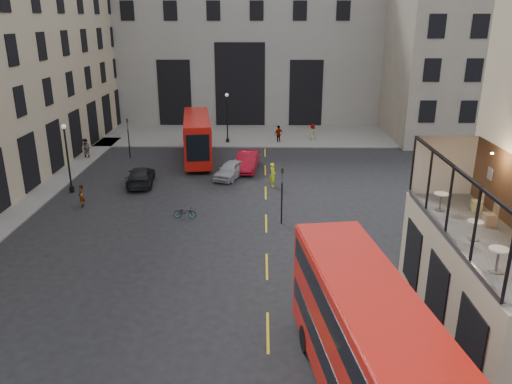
{
  "coord_description": "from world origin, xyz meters",
  "views": [
    {
      "loc": [
        -2.27,
        -18.22,
        12.81
      ],
      "look_at": [
        -2.64,
        9.68,
        3.0
      ],
      "focal_mm": 35.0,
      "sensor_mm": 36.0,
      "label": 1
    }
  ],
  "objects_px": {
    "car_b": "(247,161)",
    "cafe_chair_d": "(477,205)",
    "cafe_table_far": "(441,199)",
    "bicycle": "(185,212)",
    "car_c": "(141,176)",
    "traffic_light_near": "(282,189)",
    "street_lamp_a": "(68,162)",
    "street_lamp_b": "(227,121)",
    "bus_near": "(371,352)",
    "traffic_light_far": "(128,133)",
    "pedestrian_a": "(86,149)",
    "pedestrian_d": "(312,132)",
    "pedestrian_e": "(81,196)",
    "bus_far": "(197,136)",
    "cyclist": "(273,175)",
    "cafe_table_mid": "(475,227)",
    "cafe_table_near": "(498,257)",
    "pedestrian_b": "(203,125)",
    "pedestrian_c": "(279,134)",
    "car_a": "(231,170)",
    "cafe_chair_c": "(490,219)"
  },
  "relations": [
    {
      "from": "pedestrian_b",
      "to": "pedestrian_e",
      "type": "xyz_separation_m",
      "value": [
        -5.76,
        -25.05,
        0.01
      ]
    },
    {
      "from": "bus_far",
      "to": "pedestrian_d",
      "type": "relative_size",
      "value": 5.9
    },
    {
      "from": "car_b",
      "to": "cafe_chair_d",
      "type": "xyz_separation_m",
      "value": [
        10.96,
        -21.33,
        4.05
      ]
    },
    {
      "from": "traffic_light_far",
      "to": "cafe_table_far",
      "type": "distance_m",
      "value": 32.77
    },
    {
      "from": "traffic_light_near",
      "to": "car_a",
      "type": "bearing_deg",
      "value": 111.87
    },
    {
      "from": "cyclist",
      "to": "pedestrian_d",
      "type": "relative_size",
      "value": 1.07
    },
    {
      "from": "cafe_table_mid",
      "to": "car_c",
      "type": "bearing_deg",
      "value": 131.61
    },
    {
      "from": "bicycle",
      "to": "pedestrian_d",
      "type": "distance_m",
      "value": 24.9
    },
    {
      "from": "car_c",
      "to": "pedestrian_d",
      "type": "bearing_deg",
      "value": -141.48
    },
    {
      "from": "bus_far",
      "to": "bicycle",
      "type": "height_order",
      "value": "bus_far"
    },
    {
      "from": "traffic_light_near",
      "to": "cafe_table_near",
      "type": "bearing_deg",
      "value": -65.8
    },
    {
      "from": "car_a",
      "to": "cafe_chair_d",
      "type": "xyz_separation_m",
      "value": [
        12.3,
        -19.02,
        4.16
      ]
    },
    {
      "from": "cafe_chair_d",
      "to": "car_c",
      "type": "bearing_deg",
      "value": 138.49
    },
    {
      "from": "pedestrian_d",
      "to": "cafe_chair_d",
      "type": "bearing_deg",
      "value": 170.92
    },
    {
      "from": "street_lamp_a",
      "to": "pedestrian_a",
      "type": "height_order",
      "value": "street_lamp_a"
    },
    {
      "from": "street_lamp_b",
      "to": "bus_near",
      "type": "xyz_separation_m",
      "value": [
        7.25,
        -38.77,
        0.26
      ]
    },
    {
      "from": "car_c",
      "to": "pedestrian_a",
      "type": "relative_size",
      "value": 2.49
    },
    {
      "from": "bus_near",
      "to": "car_b",
      "type": "bearing_deg",
      "value": 99.52
    },
    {
      "from": "street_lamp_a",
      "to": "car_c",
      "type": "distance_m",
      "value": 5.58
    },
    {
      "from": "cafe_table_near",
      "to": "cafe_chair_d",
      "type": "distance_m",
      "value": 5.97
    },
    {
      "from": "pedestrian_b",
      "to": "cafe_chair_c",
      "type": "relative_size",
      "value": 1.74
    },
    {
      "from": "cyclist",
      "to": "pedestrian_d",
      "type": "distance_m",
      "value": 16.41
    },
    {
      "from": "bus_far",
      "to": "traffic_light_far",
      "type": "bearing_deg",
      "value": 175.13
    },
    {
      "from": "pedestrian_c",
      "to": "cafe_table_mid",
      "type": "height_order",
      "value": "cafe_table_mid"
    },
    {
      "from": "bus_near",
      "to": "pedestrian_e",
      "type": "bearing_deg",
      "value": 129.83
    },
    {
      "from": "bus_far",
      "to": "cafe_table_mid",
      "type": "bearing_deg",
      "value": -62.66
    },
    {
      "from": "street_lamp_b",
      "to": "bus_near",
      "type": "bearing_deg",
      "value": -79.41
    },
    {
      "from": "street_lamp_a",
      "to": "car_c",
      "type": "relative_size",
      "value": 1.1
    },
    {
      "from": "street_lamp_b",
      "to": "pedestrian_a",
      "type": "xyz_separation_m",
      "value": [
        -13.0,
        -6.48,
        -1.42
      ]
    },
    {
      "from": "pedestrian_d",
      "to": "pedestrian_a",
      "type": "bearing_deg",
      "value": 93.1
    },
    {
      "from": "pedestrian_b",
      "to": "cafe_table_far",
      "type": "height_order",
      "value": "cafe_table_far"
    },
    {
      "from": "cafe_table_far",
      "to": "bicycle",
      "type": "bearing_deg",
      "value": 142.48
    },
    {
      "from": "car_a",
      "to": "pedestrian_c",
      "type": "height_order",
      "value": "pedestrian_c"
    },
    {
      "from": "bus_near",
      "to": "cafe_chair_d",
      "type": "height_order",
      "value": "cafe_chair_d"
    },
    {
      "from": "bus_far",
      "to": "pedestrian_e",
      "type": "distance_m",
      "value": 14.37
    },
    {
      "from": "cafe_table_near",
      "to": "traffic_light_far",
      "type": "bearing_deg",
      "value": 123.8
    },
    {
      "from": "traffic_light_far",
      "to": "pedestrian_a",
      "type": "distance_m",
      "value": 4.28
    },
    {
      "from": "pedestrian_b",
      "to": "pedestrian_c",
      "type": "height_order",
      "value": "pedestrian_c"
    },
    {
      "from": "pedestrian_a",
      "to": "cafe_table_mid",
      "type": "relative_size",
      "value": 2.55
    },
    {
      "from": "traffic_light_near",
      "to": "bus_far",
      "type": "bearing_deg",
      "value": 115.55
    },
    {
      "from": "traffic_light_near",
      "to": "cafe_chair_d",
      "type": "distance_m",
      "value": 12.68
    },
    {
      "from": "pedestrian_e",
      "to": "cafe_table_far",
      "type": "bearing_deg",
      "value": 50.85
    },
    {
      "from": "bicycle",
      "to": "pedestrian_b",
      "type": "xyz_separation_m",
      "value": [
        -1.88,
        27.01,
        0.4
      ]
    },
    {
      "from": "traffic_light_near",
      "to": "street_lamp_a",
      "type": "bearing_deg",
      "value": 159.44
    },
    {
      "from": "cafe_table_near",
      "to": "cafe_table_mid",
      "type": "relative_size",
      "value": 1.12
    },
    {
      "from": "street_lamp_a",
      "to": "cafe_table_mid",
      "type": "relative_size",
      "value": 6.96
    },
    {
      "from": "bus_near",
      "to": "pedestrian_c",
      "type": "relative_size",
      "value": 6.28
    },
    {
      "from": "car_c",
      "to": "bicycle",
      "type": "bearing_deg",
      "value": 116.19
    },
    {
      "from": "traffic_light_far",
      "to": "pedestrian_b",
      "type": "distance_m",
      "value": 13.26
    },
    {
      "from": "street_lamp_a",
      "to": "cafe_table_far",
      "type": "relative_size",
      "value": 6.57
    }
  ]
}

